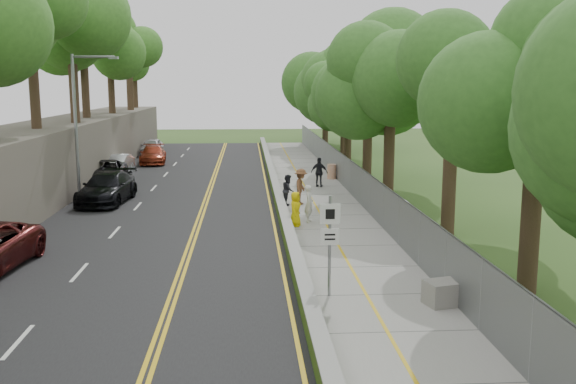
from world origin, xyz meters
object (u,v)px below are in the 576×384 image
(concrete_block, at_px, (444,293))
(construction_barrel, at_px, (332,172))
(streetlight, at_px, (80,117))
(person_far, at_px, (319,172))
(painter_0, at_px, (295,209))
(signpost, at_px, (330,235))

(concrete_block, bearing_deg, construction_barrel, 90.00)
(concrete_block, bearing_deg, streetlight, 129.36)
(streetlight, relative_size, person_far, 4.36)
(construction_barrel, bearing_deg, painter_0, -103.89)
(streetlight, xyz_separation_m, painter_0, (11.21, -7.31, -3.80))
(streetlight, xyz_separation_m, concrete_block, (14.76, -18.00, -4.24))
(construction_barrel, bearing_deg, signpost, -97.69)
(streetlight, bearing_deg, person_far, 15.50)
(construction_barrel, bearing_deg, streetlight, -154.48)
(streetlight, bearing_deg, signpost, -55.92)
(person_far, bearing_deg, painter_0, 101.43)
(construction_barrel, xyz_separation_m, concrete_block, (0.00, -25.05, -0.15))
(streetlight, distance_m, construction_barrel, 16.86)
(person_far, bearing_deg, streetlight, 38.87)
(streetlight, height_order, signpost, streetlight)
(signpost, bearing_deg, painter_0, 91.77)
(person_far, bearing_deg, concrete_block, 116.55)
(painter_0, distance_m, person_far, 11.31)
(streetlight, height_order, construction_barrel, streetlight)
(signpost, distance_m, construction_barrel, 24.32)
(construction_barrel, bearing_deg, person_far, -110.17)
(painter_0, bearing_deg, concrete_block, -144.35)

